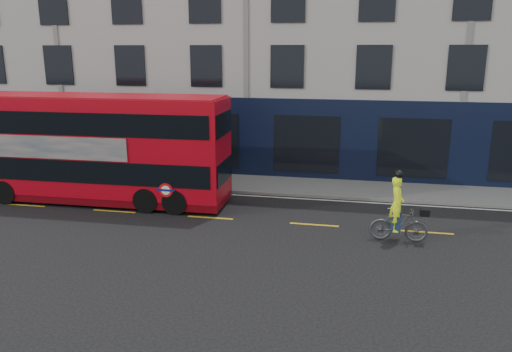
# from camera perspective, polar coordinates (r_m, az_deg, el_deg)

# --- Properties ---
(ground) EXTENTS (120.00, 120.00, 0.00)m
(ground) POSITION_cam_1_polar(r_m,az_deg,el_deg) (18.02, -6.61, -6.29)
(ground) COLOR black
(ground) RESTS_ON ground
(pavement) EXTENTS (60.00, 3.00, 0.12)m
(pavement) POSITION_cam_1_polar(r_m,az_deg,el_deg) (23.97, -1.85, -0.82)
(pavement) COLOR slate
(pavement) RESTS_ON ground
(kerb) EXTENTS (60.00, 0.12, 0.13)m
(kerb) POSITION_cam_1_polar(r_m,az_deg,el_deg) (22.56, -2.72, -1.78)
(kerb) COLOR slate
(kerb) RESTS_ON ground
(building_terrace) EXTENTS (50.00, 10.07, 15.00)m
(building_terrace) POSITION_cam_1_polar(r_m,az_deg,el_deg) (29.47, 1.02, 16.61)
(building_terrace) COLOR #A29F98
(building_terrace) RESTS_ON ground
(road_edge_line) EXTENTS (58.00, 0.10, 0.01)m
(road_edge_line) POSITION_cam_1_polar(r_m,az_deg,el_deg) (22.30, -2.91, -2.14)
(road_edge_line) COLOR silver
(road_edge_line) RESTS_ON ground
(lane_dashes) EXTENTS (58.00, 0.12, 0.01)m
(lane_dashes) POSITION_cam_1_polar(r_m,az_deg,el_deg) (19.37, -5.24, -4.76)
(lane_dashes) COLOR gold
(lane_dashes) RESTS_ON ground
(bus) EXTENTS (11.19, 2.70, 4.49)m
(bus) POSITION_cam_1_polar(r_m,az_deg,el_deg) (21.91, -17.79, 3.08)
(bus) COLOR #AE0613
(bus) RESTS_ON ground
(cyclist) EXTENTS (1.92, 0.68, 2.46)m
(cyclist) POSITION_cam_1_polar(r_m,az_deg,el_deg) (17.44, 15.94, -4.61)
(cyclist) COLOR #444749
(cyclist) RESTS_ON ground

